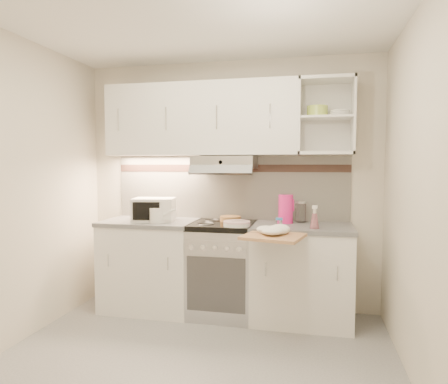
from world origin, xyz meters
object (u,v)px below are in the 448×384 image
object	(u,v)px
watering_can	(157,215)
cutting_board	(273,236)
glass_jar	(301,212)
plate_stack	(237,224)
pink_pitcher	(286,209)
spray_bottle	(315,219)
electric_range	(223,269)
microwave	(154,209)

from	to	relation	value
watering_can	cutting_board	world-z (taller)	watering_can
watering_can	glass_jar	bearing A→B (deg)	10.47
plate_stack	cutting_board	distance (m)	0.47
watering_can	cutting_board	bearing A→B (deg)	-20.37
plate_stack	glass_jar	size ratio (longest dim) A/B	1.21
pink_pitcher	spray_bottle	world-z (taller)	pink_pitcher
pink_pitcher	plate_stack	bearing A→B (deg)	-162.76
electric_range	cutting_board	distance (m)	0.83
microwave	spray_bottle	xyz separation A→B (m)	(1.56, -0.15, -0.03)
microwave	glass_jar	bearing A→B (deg)	-1.09
electric_range	plate_stack	xyz separation A→B (m)	(0.17, -0.18, 0.47)
cutting_board	glass_jar	bearing A→B (deg)	86.67
plate_stack	spray_bottle	world-z (taller)	spray_bottle
plate_stack	glass_jar	world-z (taller)	glass_jar
electric_range	microwave	bearing A→B (deg)	-178.54
watering_can	spray_bottle	world-z (taller)	watering_can
pink_pitcher	spray_bottle	distance (m)	0.38
glass_jar	electric_range	bearing A→B (deg)	-164.64
plate_stack	pink_pitcher	size ratio (longest dim) A/B	0.89
electric_range	plate_stack	size ratio (longest dim) A/B	3.69
microwave	pink_pitcher	size ratio (longest dim) A/B	1.61
electric_range	spray_bottle	world-z (taller)	spray_bottle
pink_pitcher	glass_jar	size ratio (longest dim) A/B	1.36
microwave	spray_bottle	bearing A→B (deg)	-15.35
watering_can	electric_range	bearing A→B (deg)	9.17
electric_range	watering_can	bearing A→B (deg)	-167.01
spray_bottle	electric_range	bearing A→B (deg)	175.65
microwave	plate_stack	distance (m)	0.89
plate_stack	cutting_board	size ratio (longest dim) A/B	0.53
cutting_board	watering_can	bearing A→B (deg)	176.22
pink_pitcher	spray_bottle	size ratio (longest dim) A/B	1.27
plate_stack	electric_range	bearing A→B (deg)	133.26
pink_pitcher	cutting_board	xyz separation A→B (m)	(-0.06, -0.58, -0.17)
watering_can	glass_jar	size ratio (longest dim) A/B	1.29
electric_range	watering_can	size ratio (longest dim) A/B	3.46
microwave	plate_stack	world-z (taller)	microwave
pink_pitcher	glass_jar	distance (m)	0.17
glass_jar	spray_bottle	size ratio (longest dim) A/B	0.93
watering_can	pink_pitcher	bearing A→B (deg)	7.39
electric_range	microwave	world-z (taller)	microwave
watering_can	plate_stack	distance (m)	0.78
electric_range	watering_can	distance (m)	0.82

